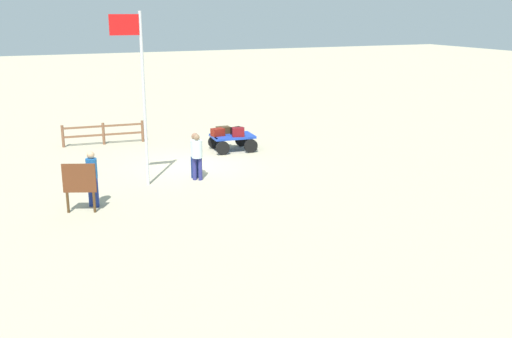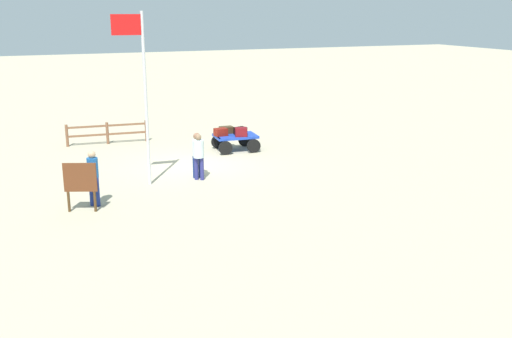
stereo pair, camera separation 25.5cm
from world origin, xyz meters
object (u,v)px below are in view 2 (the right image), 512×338
worker_trailing (197,152)px  suitcase_tan (241,132)px  worker_supervisor (93,174)px  luggage_cart (235,139)px  suitcase_maroon (240,131)px  suitcase_dark (221,132)px  worker_lead (199,153)px  suitcase_olive (226,130)px  flagpole (141,83)px  signboard (80,181)px

worker_trailing → suitcase_tan: bearing=-132.9°
worker_supervisor → luggage_cart: bearing=-141.2°
suitcase_maroon → worker_trailing: size_ratio=0.33×
suitcase_tan → suitcase_dark: 0.85m
worker_lead → suitcase_dark: bearing=-119.2°
suitcase_maroon → worker_lead: (2.90, 3.61, 0.13)m
suitcase_dark → worker_lead: (2.06, 3.69, 0.13)m
suitcase_maroon → suitcase_olive: size_ratio=0.96×
luggage_cart → suitcase_tan: bearing=110.3°
suitcase_maroon → flagpole: flagpole is taller
suitcase_dark → flagpole: (3.89, 3.59, 2.58)m
worker_trailing → worker_supervisor: (3.74, 1.78, 0.07)m
suitcase_olive → worker_supervisor: (6.16, 5.58, 0.19)m
worker_trailing → flagpole: 3.10m
suitcase_dark → worker_trailing: worker_trailing is taller
suitcase_maroon → suitcase_olive: 0.65m
worker_lead → worker_trailing: bearing=-95.9°
worker_supervisor → flagpole: 3.45m
suitcase_tan → suitcase_maroon: bearing=-107.2°
suitcase_tan → suitcase_dark: (0.73, -0.43, -0.03)m
luggage_cart → signboard: bearing=39.1°
worker_trailing → worker_supervisor: bearing=25.5°
worker_supervisor → flagpole: (-1.89, -1.59, 2.41)m
worker_supervisor → signboard: size_ratio=1.17×
suitcase_olive → signboard: 8.88m
suitcase_maroon → worker_trailing: 4.39m
worker_trailing → flagpole: (1.86, 0.19, 2.47)m
worker_supervisor → suitcase_dark: bearing=-138.1°
luggage_cart → suitcase_dark: (0.60, -0.07, 0.34)m
luggage_cart → suitcase_tan: 0.53m
suitcase_maroon → suitcase_dark: suitcase_dark is taller
luggage_cart → suitcase_olive: bearing=-65.2°
worker_trailing → luggage_cart: bearing=-128.3°
worker_lead → worker_supervisor: 4.00m
luggage_cart → suitcase_tan: (-0.13, 0.36, 0.37)m
luggage_cart → suitcase_dark: 0.69m
suitcase_olive → suitcase_tan: suitcase_tan is taller
luggage_cart → suitcase_tan: suitcase_tan is taller
suitcase_maroon → worker_supervisor: (6.61, 5.11, 0.17)m
suitcase_olive → suitcase_tan: 0.89m
signboard → luggage_cart: bearing=-140.9°
worker_lead → signboard: bearing=24.6°
suitcase_maroon → flagpole: size_ratio=0.09×
suitcase_dark → flagpole: bearing=42.7°
worker_supervisor → suitcase_tan: bearing=-143.8°
suitcase_dark → signboard: (6.19, 5.58, 0.12)m
worker_trailing → flagpole: bearing=5.9°
suitcase_olive → worker_lead: size_ratio=0.34×
suitcase_maroon → suitcase_tan: size_ratio=0.95×
suitcase_maroon → suitcase_olive: suitcase_maroon is taller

